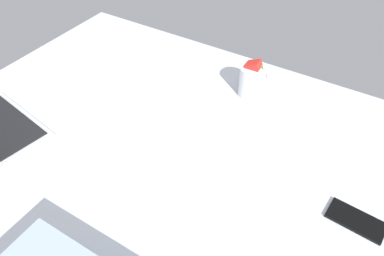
% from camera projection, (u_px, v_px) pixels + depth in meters
% --- Properties ---
extents(bed_mattress, '(1.80, 1.40, 0.18)m').
position_uv_depth(bed_mattress, '(181.00, 210.00, 1.07)').
color(bed_mattress, '#B7BCC6').
rests_on(bed_mattress, ground).
extents(snack_cup, '(0.09, 0.09, 0.13)m').
position_uv_depth(snack_cup, '(253.00, 80.00, 1.28)').
color(snack_cup, silver).
rests_on(snack_cup, bed_mattress).
extents(cell_phone, '(0.15, 0.08, 0.01)m').
position_uv_depth(cell_phone, '(356.00, 220.00, 0.93)').
color(cell_phone, black).
rests_on(cell_phone, bed_mattress).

